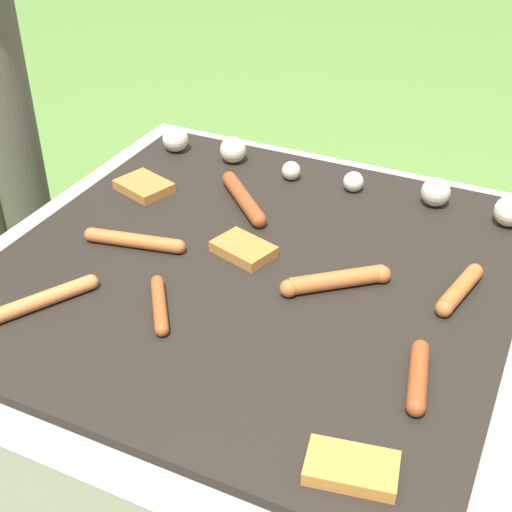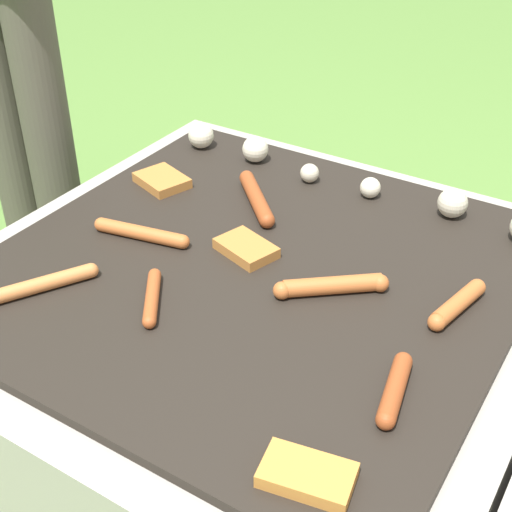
{
  "view_description": "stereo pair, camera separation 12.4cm",
  "coord_description": "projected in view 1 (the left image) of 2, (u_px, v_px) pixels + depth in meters",
  "views": [
    {
      "loc": [
        0.44,
        -0.93,
        1.1
      ],
      "look_at": [
        0.0,
        0.0,
        0.41
      ],
      "focal_mm": 50.0,
      "sensor_mm": 36.0,
      "label": 1
    },
    {
      "loc": [
        0.55,
        -0.87,
        1.1
      ],
      "look_at": [
        0.0,
        0.0,
        0.41
      ],
      "focal_mm": 50.0,
      "sensor_mm": 36.0,
      "label": 2
    }
  ],
  "objects": [
    {
      "name": "mushroom_row",
      "position": [
        329.0,
        172.0,
        1.49
      ],
      "size": [
        0.8,
        0.08,
        0.06
      ],
      "color": "beige",
      "rests_on": "grill"
    },
    {
      "name": "sausage_front_right",
      "position": [
        41.0,
        300.0,
        1.15
      ],
      "size": [
        0.11,
        0.18,
        0.03
      ],
      "color": "#C6753D",
      "rests_on": "grill"
    },
    {
      "name": "bread_slice_right",
      "position": [
        244.0,
        249.0,
        1.28
      ],
      "size": [
        0.12,
        0.1,
        0.02
      ],
      "color": "#B27033",
      "rests_on": "grill"
    },
    {
      "name": "bread_slice_left",
      "position": [
        144.0,
        186.0,
        1.48
      ],
      "size": [
        0.13,
        0.11,
        0.02
      ],
      "color": "#B27033",
      "rests_on": "grill"
    },
    {
      "name": "sausage_back_center",
      "position": [
        243.0,
        198.0,
        1.42
      ],
      "size": [
        0.16,
        0.16,
        0.03
      ],
      "color": "#93421E",
      "rests_on": "grill"
    },
    {
      "name": "bread_slice_center",
      "position": [
        352.0,
        468.0,
        0.87
      ],
      "size": [
        0.12,
        0.09,
        0.02
      ],
      "color": "#D18438",
      "rests_on": "grill"
    },
    {
      "name": "ground_plane",
      "position": [
        256.0,
        420.0,
        1.47
      ],
      "size": [
        14.0,
        14.0,
        0.0
      ],
      "primitive_type": "plane",
      "color": "#567F38"
    },
    {
      "name": "sausage_back_right",
      "position": [
        134.0,
        240.0,
        1.3
      ],
      "size": [
        0.19,
        0.06,
        0.03
      ],
      "color": "#B7602D",
      "rests_on": "grill"
    },
    {
      "name": "sausage_back_left",
      "position": [
        460.0,
        289.0,
        1.17
      ],
      "size": [
        0.05,
        0.15,
        0.03
      ],
      "color": "#B7602D",
      "rests_on": "grill"
    },
    {
      "name": "grill",
      "position": [
        256.0,
        350.0,
        1.36
      ],
      "size": [
        1.0,
        1.0,
        0.39
      ],
      "color": "#9E998E",
      "rests_on": "ground_plane"
    },
    {
      "name": "sausage_front_left",
      "position": [
        159.0,
        305.0,
        1.14
      ],
      "size": [
        0.09,
        0.13,
        0.02
      ],
      "color": "#A34C23",
      "rests_on": "grill"
    },
    {
      "name": "sausage_mid_right",
      "position": [
        418.0,
        376.0,
        1.0
      ],
      "size": [
        0.05,
        0.15,
        0.03
      ],
      "color": "#93421E",
      "rests_on": "grill"
    },
    {
      "name": "sausage_front_center",
      "position": [
        336.0,
        281.0,
        1.19
      ],
      "size": [
        0.16,
        0.13,
        0.03
      ],
      "color": "#B7602D",
      "rests_on": "grill"
    }
  ]
}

